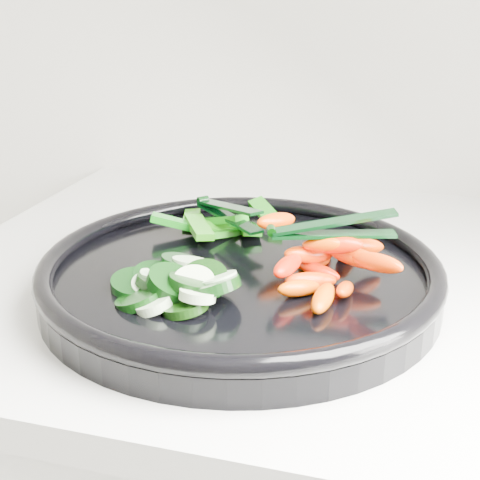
# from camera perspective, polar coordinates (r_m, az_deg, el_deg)

# --- Properties ---
(veggie_tray) EXTENTS (0.39, 0.39, 0.04)m
(veggie_tray) POSITION_cam_1_polar(r_m,az_deg,el_deg) (0.63, -0.00, -2.96)
(veggie_tray) COLOR black
(veggie_tray) RESTS_ON counter
(cucumber_pile) EXTENTS (0.14, 0.12, 0.04)m
(cucumber_pile) POSITION_cam_1_polar(r_m,az_deg,el_deg) (0.58, -5.59, -3.73)
(cucumber_pile) COLOR black
(cucumber_pile) RESTS_ON veggie_tray
(carrot_pile) EXTENTS (0.15, 0.17, 0.05)m
(carrot_pile) POSITION_cam_1_polar(r_m,az_deg,el_deg) (0.60, 7.24, -1.67)
(carrot_pile) COLOR #F15A00
(carrot_pile) RESTS_ON veggie_tray
(pepper_pile) EXTENTS (0.13, 0.13, 0.04)m
(pepper_pile) POSITION_cam_1_polar(r_m,az_deg,el_deg) (0.72, -1.82, 1.35)
(pepper_pile) COLOR #0F6309
(pepper_pile) RESTS_ON veggie_tray
(tong_carrot) EXTENTS (0.11, 0.05, 0.02)m
(tong_carrot) POSITION_cam_1_polar(r_m,az_deg,el_deg) (0.59, 7.65, 0.98)
(tong_carrot) COLOR black
(tong_carrot) RESTS_ON carrot_pile
(tong_pepper) EXTENTS (0.09, 0.09, 0.02)m
(tong_pepper) POSITION_cam_1_polar(r_m,az_deg,el_deg) (0.71, -1.15, 2.47)
(tong_pepper) COLOR black
(tong_pepper) RESTS_ON pepper_pile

